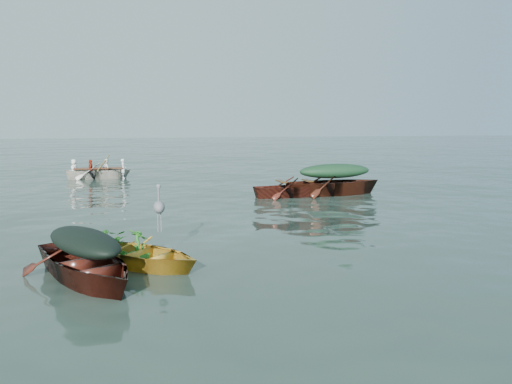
% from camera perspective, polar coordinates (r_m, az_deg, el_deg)
% --- Properties ---
extents(ground, '(140.00, 140.00, 0.00)m').
position_cam_1_polar(ground, '(12.67, 1.32, -3.90)').
color(ground, '#2D3F35').
rests_on(ground, ground).
extents(yellow_dinghy, '(3.16, 3.04, 0.82)m').
position_cam_1_polar(yellow_dinghy, '(9.45, -12.83, -8.29)').
color(yellow_dinghy, gold).
rests_on(yellow_dinghy, ground).
extents(dark_covered_boat, '(3.18, 4.12, 0.99)m').
position_cam_1_polar(dark_covered_boat, '(8.88, -18.86, -9.60)').
color(dark_covered_boat, '#461810').
rests_on(dark_covered_boat, ground).
extents(green_tarp_boat, '(5.05, 1.94, 1.19)m').
position_cam_1_polar(green_tarp_boat, '(18.22, 8.94, -0.31)').
color(green_tarp_boat, '#4A1B11').
rests_on(green_tarp_boat, ground).
extents(open_wooden_boat, '(4.12, 1.51, 0.92)m').
position_cam_1_polar(open_wooden_boat, '(17.61, 4.40, -0.53)').
color(open_wooden_boat, '#5E2517').
rests_on(open_wooden_boat, ground).
extents(rowed_boat, '(4.09, 1.36, 0.95)m').
position_cam_1_polar(rowed_boat, '(24.25, -17.47, 1.49)').
color(rowed_boat, white).
rests_on(rowed_boat, ground).
extents(dark_tarp_cover, '(1.75, 2.27, 0.40)m').
position_cam_1_polar(dark_tarp_cover, '(8.70, -19.07, -5.22)').
color(dark_tarp_cover, black).
rests_on(dark_tarp_cover, dark_covered_boat).
extents(green_tarp_cover, '(2.78, 1.07, 0.52)m').
position_cam_1_polar(green_tarp_cover, '(18.11, 9.00, 2.36)').
color(green_tarp_cover, '#163620').
rests_on(green_tarp_cover, green_tarp_boat).
extents(thwart_benches, '(2.07, 0.88, 0.04)m').
position_cam_1_polar(thwart_benches, '(17.54, 4.41, 1.03)').
color(thwart_benches, '#44280F').
rests_on(thwart_benches, open_wooden_boat).
extents(heron, '(0.48, 0.48, 0.92)m').
position_cam_1_polar(heron, '(9.68, -10.99, -2.56)').
color(heron, gray).
rests_on(heron, yellow_dinghy).
extents(dinghy_weeds, '(1.14, 1.12, 0.60)m').
position_cam_1_polar(dinghy_weeds, '(9.68, -15.25, -3.67)').
color(dinghy_weeds, '#266E1C').
rests_on(dinghy_weeds, yellow_dinghy).
extents(rowers, '(2.87, 1.20, 0.76)m').
position_cam_1_polar(rowers, '(24.17, -17.56, 3.50)').
color(rowers, white).
rests_on(rowers, rowed_boat).
extents(oars, '(0.70, 2.62, 0.06)m').
position_cam_1_polar(oars, '(24.20, -17.52, 2.68)').
color(oars, '#A1803D').
rests_on(oars, rowed_boat).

